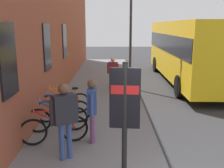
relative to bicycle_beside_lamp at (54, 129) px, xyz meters
name	(u,v)px	position (x,y,z in m)	size (l,w,h in m)	color
ground	(169,109)	(3.26, -3.72, -0.51)	(60.00, 60.00, 0.00)	#2D2D30
sidewalk_pavement	(100,94)	(5.26, -0.97, -0.45)	(24.00, 3.50, 0.12)	slate
station_facade	(56,14)	(6.25, 1.08, 3.15)	(22.00, 0.65, 7.32)	brown
bicycle_beside_lamp	(54,129)	(0.00, 0.00, 0.00)	(0.58, 1.74, 0.97)	black
bicycle_leaning_wall	(58,119)	(0.79, 0.08, 0.00)	(0.49, 1.76, 0.97)	black
bicycle_nearest_sign	(63,111)	(1.52, 0.05, 0.00)	(0.48, 1.77, 0.97)	black
bicycle_under_window	(65,103)	(2.33, 0.13, 0.00)	(0.57, 1.74, 0.97)	black
transit_info_sign	(125,107)	(-1.88, -1.71, 1.21)	(0.14, 0.56, 2.40)	black
city_bus	(187,48)	(8.23, -5.72, 1.41)	(10.53, 2.74, 3.35)	yellow
pedestrian_crossing_street	(113,70)	(6.04, -1.56, 0.54)	(0.34, 0.56, 1.52)	#4C724C
pedestrian_by_facade	(92,105)	(0.09, -0.98, 0.64)	(0.64, 0.25, 1.68)	#723F72
pedestrian_near_bus	(64,114)	(-0.80, -0.43, 0.70)	(0.49, 0.58, 1.78)	#334C8C
street_lamp	(131,19)	(6.57, -2.42, 2.92)	(0.28, 0.28, 5.65)	#333338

